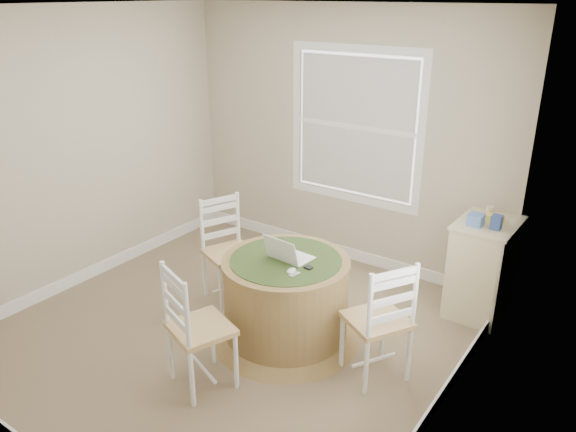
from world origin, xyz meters
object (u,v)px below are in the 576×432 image
Objects in this scene: chair_near at (201,328)px; chair_right at (377,319)px; chair_left at (230,253)px; laptop at (289,255)px; corner_chest at (482,267)px; round_table at (286,296)px.

chair_near is 1.27m from chair_right.
chair_near is at bearing -126.50° from chair_left.
chair_right is 0.85m from laptop.
chair_right is at bearing -103.71° from corner_chest.
laptop is (0.18, 0.84, 0.28)m from chair_near.
chair_right is at bearing 8.91° from round_table.
corner_chest is at bearing -125.69° from laptop.
laptop reaches higher than round_table.
laptop is at bearing -61.30° from chair_right.
round_table is 3.51× the size of laptop.
laptop is (0.81, -0.22, 0.28)m from chair_left.
chair_right is at bearing -176.68° from laptop.
chair_near is 1.09× the size of corner_chest.
round_table is 1.26× the size of chair_left.
chair_left is at bearing -67.84° from chair_right.
corner_chest is at bearing -100.85° from chair_near.
round_table is 0.83m from chair_near.
round_table is 1.38× the size of corner_chest.
chair_left is at bearing -38.36° from chair_near.
chair_left reaches higher than laptop.
laptop is at bearing 75.65° from round_table.
chair_left is 1.00× the size of chair_right.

